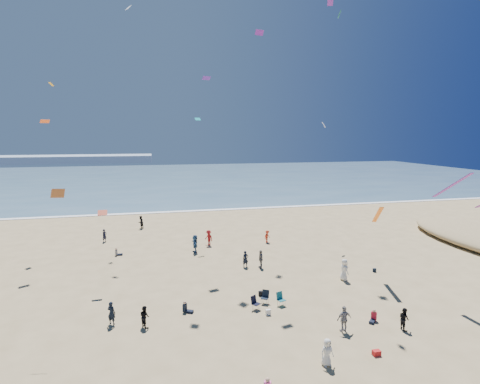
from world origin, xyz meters
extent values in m
cube|color=#476B84|center=(0.00, 95.00, 0.03)|extent=(220.00, 100.00, 0.06)
cube|color=white|center=(0.00, 45.00, 0.04)|extent=(220.00, 1.20, 0.08)
cube|color=#7A8EA8|center=(-60.00, 170.00, 1.60)|extent=(110.00, 20.00, 3.20)
imported|color=silver|center=(12.23, 12.02, 0.95)|extent=(0.72, 1.00, 1.90)
imported|color=gray|center=(7.98, 4.12, 0.86)|extent=(1.04, 0.50, 1.72)
imported|color=#2B4F78|center=(0.40, 22.86, 0.96)|extent=(0.60, 1.78, 1.91)
imported|color=maroon|center=(2.21, 25.08, 0.88)|extent=(1.19, 1.31, 1.77)
imported|color=black|center=(4.62, 17.12, 0.79)|extent=(0.63, 0.46, 1.59)
imported|color=black|center=(11.93, 3.52, 0.73)|extent=(0.57, 0.72, 1.46)
imported|color=red|center=(9.10, 24.69, 0.72)|extent=(1.07, 0.99, 1.45)
imported|color=black|center=(-6.71, 8.44, 0.80)|extent=(0.69, 0.61, 1.59)
imported|color=slate|center=(5.99, 16.62, 0.87)|extent=(0.43, 1.02, 1.74)
imported|color=black|center=(-4.54, 7.61, 0.72)|extent=(0.84, 0.89, 1.44)
imported|color=silver|center=(5.31, 1.06, 0.77)|extent=(0.81, 0.58, 1.54)
imported|color=black|center=(-9.66, 29.16, 0.77)|extent=(0.65, 0.66, 1.54)
imported|color=black|center=(-5.69, 34.80, 0.88)|extent=(1.04, 1.08, 1.75)
cube|color=white|center=(3.90, 7.37, 0.20)|extent=(0.35, 0.20, 0.40)
cube|color=black|center=(4.24, 10.53, 0.19)|extent=(0.30, 0.22, 0.38)
cube|color=red|center=(8.53, 1.29, 0.15)|extent=(0.45, 0.30, 0.30)
cube|color=black|center=(15.97, 13.19, 0.17)|extent=(0.28, 0.18, 0.34)
cube|color=red|center=(-7.92, 15.81, 6.19)|extent=(0.77, 0.54, 0.37)
cube|color=#FFAB13|center=(-14.67, 30.93, 18.25)|extent=(0.64, 0.66, 0.41)
cube|color=#6A1E9A|center=(5.76, 16.85, 21.42)|extent=(0.83, 0.44, 0.43)
cube|color=orange|center=(-9.48, 8.50, 8.98)|extent=(0.86, 0.42, 0.54)
cube|color=#08CDD7|center=(1.59, 28.76, 14.43)|extent=(0.75, 0.53, 0.31)
cube|color=#6F2699|center=(14.77, 21.84, 26.17)|extent=(0.69, 0.60, 0.58)
cube|color=#FF5C20|center=(-13.87, 24.03, 13.88)|extent=(0.91, 0.75, 0.33)
cube|color=white|center=(-5.94, 31.48, 27.17)|extent=(0.75, 0.75, 0.54)
cube|color=#491F9F|center=(1.74, 21.91, 18.16)|extent=(0.91, 0.63, 0.32)
cube|color=silver|center=(16.11, 25.26, 13.75)|extent=(0.67, 0.72, 0.62)
cube|color=green|center=(11.62, 13.50, 22.36)|extent=(0.41, 0.53, 0.59)
cube|color=purple|center=(17.81, 6.87, 8.86)|extent=(0.35, 3.14, 2.21)
cube|color=orange|center=(15.03, 11.75, 5.76)|extent=(0.35, 2.64, 1.87)
camera|label=1|loc=(-3.55, -16.32, 12.55)|focal=28.00mm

